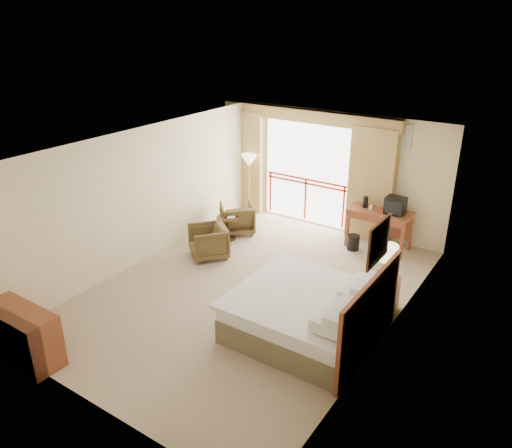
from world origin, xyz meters
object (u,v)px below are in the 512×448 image
Objects in this scene: dresser at (22,335)px; floor_lamp at (249,163)px; nightstand at (382,294)px; armchair_far at (237,232)px; table_lamp at (388,253)px; tv at (395,206)px; bed at (309,313)px; side_table at (228,224)px; armchair_near at (209,256)px; wastebasket at (353,242)px; desk at (381,218)px.

floor_lamp is at bearing 90.43° from dresser.
floor_lamp is at bearing 152.32° from nightstand.
table_lamp is at bearing 118.33° from armchair_far.
tv is 0.53× the size of armchair_far.
table_lamp is at bearing 91.06° from nightstand.
bed is 3.85m from side_table.
tv is at bearing 106.53° from table_lamp.
side_table is at bearing 86.38° from dresser.
armchair_near is (-3.01, 1.25, -0.38)m from bed.
table_lamp is 5.70m from dresser.
wastebasket is at bearing 63.54° from dresser.
table_lamp is (0.00, 0.05, 0.75)m from nightstand.
armchair_near is at bearing 56.16° from armchair_far.
floor_lamp is at bearing 171.23° from wastebasket.
bed is 3.65m from tv.
nightstand is 2.37m from wastebasket.
armchair_near is (-3.70, -0.05, -0.31)m from nightstand.
table_lamp reaches higher than armchair_near.
wastebasket is 0.26× the size of dresser.
floor_lamp is (-0.67, 2.45, 1.32)m from armchair_near.
floor_lamp is at bearing 107.43° from side_table.
armchair_far is 5.45m from dresser.
floor_lamp is at bearing -169.29° from tv.
nightstand is 0.50× the size of dresser.
armchair_near is 0.48× the size of floor_lamp.
floor_lamp is (-4.37, 2.40, 1.01)m from nightstand.
bed is 1.63× the size of desk.
table_lamp is (0.70, 1.34, 0.68)m from bed.
dresser is at bearing 47.21° from armchair_far.
nightstand is 5.09m from floor_lamp.
floor_lamp reaches higher than armchair_near.
tv is (0.03, 3.59, 0.65)m from bed.
bed is 3.28m from armchair_near.
table_lamp is 2.35m from tv.
wastebasket is at bearing 23.06° from side_table.
dresser is (-3.16, -6.43, -0.62)m from tv.
table_lamp is 0.46× the size of dresser.
table_lamp is at bearing -54.15° from wastebasket.
bed is at bearing 16.13° from armchair_near.
nightstand is 1.07× the size of table_lamp.
table_lamp is at bearing 40.13° from armchair_near.
nightstand reaches higher than armchair_far.
wastebasket is at bearing 78.85° from armchair_near.
table_lamp is 1.77× the size of wastebasket.
tv is 3.72m from floor_lamp.
side_table is at bearing -72.57° from floor_lamp.
table_lamp is 0.77× the size of armchair_near.
bed is at bearing -81.47° from desk.
desk is at bearing 79.98° from armchair_near.
bed is 4.01× the size of side_table.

